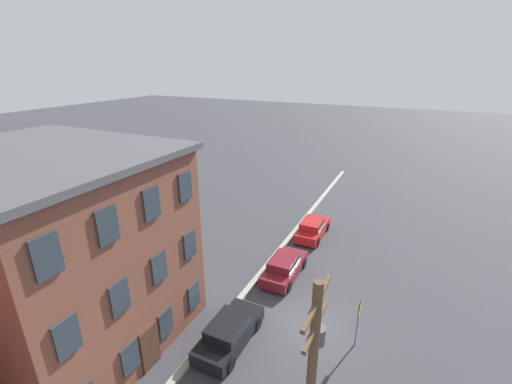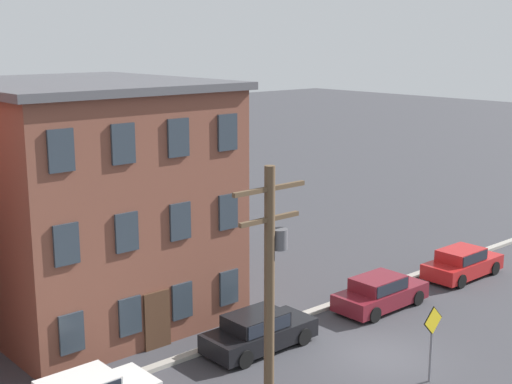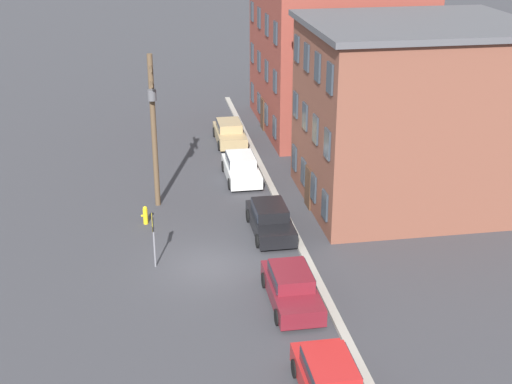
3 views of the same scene
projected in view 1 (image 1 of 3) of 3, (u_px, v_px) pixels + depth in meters
ground_plane at (312, 326)px, 18.32m from camera, size 200.00×200.00×0.00m
kerb_strip at (238, 301)px, 20.12m from camera, size 56.00×0.36×0.16m
apartment_midblock at (55, 249)px, 16.43m from camera, size 9.62×11.18×9.65m
car_black at (229, 331)px, 16.97m from camera, size 4.40×1.92×1.43m
car_maroon at (284, 266)px, 22.38m from camera, size 4.40×1.92×1.43m
car_red at (312, 228)px, 27.55m from camera, size 4.40×1.92×1.43m
caution_sign at (359, 316)px, 16.48m from camera, size 1.00×0.08×2.69m
utility_pole at (311, 384)px, 9.84m from camera, size 2.40×0.44×8.14m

